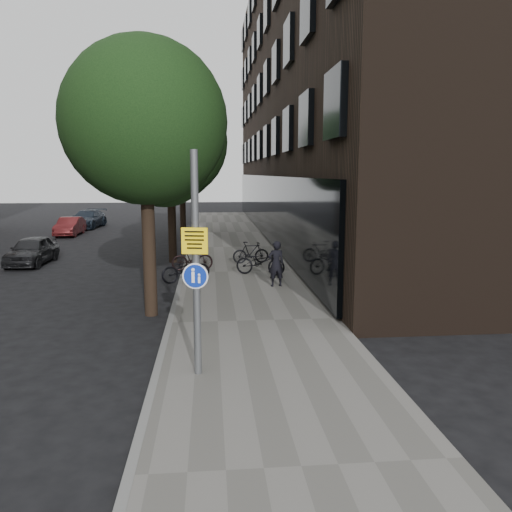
{
  "coord_description": "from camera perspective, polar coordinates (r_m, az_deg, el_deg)",
  "views": [
    {
      "loc": [
        -0.9,
        -9.32,
        3.96
      ],
      "look_at": [
        0.17,
        2.38,
        2.0
      ],
      "focal_mm": 35.0,
      "sensor_mm": 36.0,
      "label": 1
    }
  ],
  "objects": [
    {
      "name": "curb_edge",
      "position": [
        19.74,
        -8.34,
        -2.01
      ],
      "size": [
        0.15,
        60.0,
        0.13
      ],
      "primitive_type": "cube",
      "color": "slate",
      "rests_on": "ground"
    },
    {
      "name": "signpost",
      "position": [
        9.4,
        -6.87,
        -0.94
      ],
      "size": [
        0.49,
        0.14,
        4.26
      ],
      "rotation": [
        0.0,
        0.0,
        -0.19
      ],
      "color": "#595B5E",
      "rests_on": "sidewalk"
    },
    {
      "name": "parked_car_far",
      "position": [
        38.45,
        -18.7,
        4.03
      ],
      "size": [
        2.24,
        4.64,
        1.3
      ],
      "primitive_type": "imported",
      "rotation": [
        0.0,
        0.0,
        -0.1
      ],
      "color": "#1B2431",
      "rests_on": "ground"
    },
    {
      "name": "parked_bike_curb_far",
      "position": [
        19.97,
        -7.3,
        -0.26
      ],
      "size": [
        1.68,
        0.65,
        0.98
      ],
      "primitive_type": "imported",
      "rotation": [
        0.0,
        0.0,
        1.69
      ],
      "color": "black",
      "rests_on": "sidewalk"
    },
    {
      "name": "parked_bike_curb_near",
      "position": [
        17.91,
        -8.03,
        -1.45
      ],
      "size": [
        1.91,
        1.32,
        0.95
      ],
      "primitive_type": "imported",
      "rotation": [
        0.0,
        0.0,
        2.0
      ],
      "color": "black",
      "rests_on": "sidewalk"
    },
    {
      "name": "parked_car_near",
      "position": [
        23.92,
        -24.23,
        0.59
      ],
      "size": [
        1.57,
        3.66,
        1.23
      ],
      "primitive_type": "imported",
      "rotation": [
        0.0,
        0.0,
        -0.03
      ],
      "color": "black",
      "rests_on": "ground"
    },
    {
      "name": "sidewalk",
      "position": [
        19.74,
        -1.8,
        -1.93
      ],
      "size": [
        4.5,
        60.0,
        0.12
      ],
      "primitive_type": "cube",
      "color": "slate",
      "rests_on": "ground"
    },
    {
      "name": "street_tree_mid",
      "position": [
        22.55,
        -9.6,
        12.27
      ],
      "size": [
        5.0,
        5.0,
        7.8
      ],
      "color": "black",
      "rests_on": "ground"
    },
    {
      "name": "pedestrian",
      "position": [
        17.01,
        2.3,
        -0.88
      ],
      "size": [
        0.63,
        0.47,
        1.57
      ],
      "primitive_type": "imported",
      "rotation": [
        0.0,
        0.0,
        3.32
      ],
      "color": "black",
      "rests_on": "sidewalk"
    },
    {
      "name": "parked_car_mid",
      "position": [
        34.12,
        -20.51,
        3.19
      ],
      "size": [
        1.25,
        3.55,
        1.17
      ],
      "primitive_type": "imported",
      "rotation": [
        0.0,
        0.0,
        0.01
      ],
      "color": "maroon",
      "rests_on": "ground"
    },
    {
      "name": "building_right_dark_brick",
      "position": [
        33.08,
        11.92,
        18.04
      ],
      "size": [
        12.0,
        40.0,
        18.0
      ],
      "primitive_type": "cube",
      "color": "black",
      "rests_on": "ground"
    },
    {
      "name": "street_tree_near",
      "position": [
        14.1,
        -12.22,
        13.93
      ],
      "size": [
        4.4,
        4.4,
        7.5
      ],
      "color": "black",
      "rests_on": "ground"
    },
    {
      "name": "street_tree_far",
      "position": [
        31.52,
        -8.37,
        11.47
      ],
      "size": [
        5.0,
        5.0,
        7.8
      ],
      "color": "black",
      "rests_on": "ground"
    },
    {
      "name": "ground",
      "position": [
        10.16,
        0.27,
        -13.46
      ],
      "size": [
        120.0,
        120.0,
        0.0
      ],
      "primitive_type": "plane",
      "color": "black",
      "rests_on": "ground"
    },
    {
      "name": "parked_bike_facade_far",
      "position": [
        21.42,
        -0.61,
        0.42
      ],
      "size": [
        1.6,
        0.63,
        0.94
      ],
      "primitive_type": "imported",
      "rotation": [
        0.0,
        0.0,
        1.69
      ],
      "color": "black",
      "rests_on": "sidewalk"
    },
    {
      "name": "parked_bike_facade_near",
      "position": [
        18.97,
        0.5,
        -0.68
      ],
      "size": [
        2.01,
        1.26,
        1.0
      ],
      "primitive_type": "imported",
      "rotation": [
        0.0,
        0.0,
        1.23
      ],
      "color": "black",
      "rests_on": "sidewalk"
    }
  ]
}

